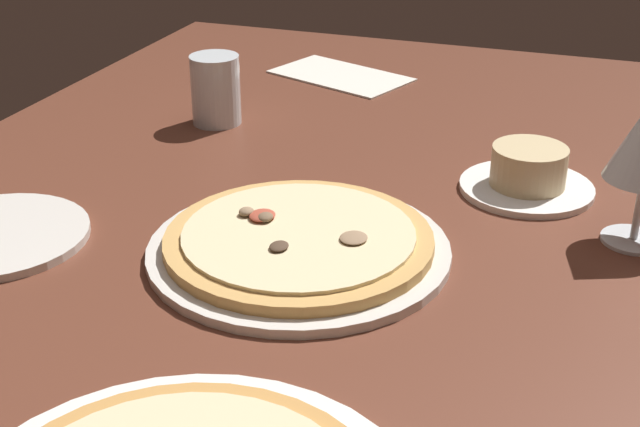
# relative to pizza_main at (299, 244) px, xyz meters

# --- Properties ---
(dining_table) EXTENTS (1.50, 1.10, 0.04)m
(dining_table) POSITION_rel_pizza_main_xyz_m (-0.08, 0.02, -0.03)
(dining_table) COLOR brown
(dining_table) RESTS_ON ground
(pizza_main) EXTENTS (0.30, 0.30, 0.03)m
(pizza_main) POSITION_rel_pizza_main_xyz_m (0.00, 0.00, 0.00)
(pizza_main) COLOR silver
(pizza_main) RESTS_ON dining_table
(ramekin_on_saucer) EXTENTS (0.15, 0.15, 0.05)m
(ramekin_on_saucer) POSITION_rel_pizza_main_xyz_m (-0.23, 0.19, 0.01)
(ramekin_on_saucer) COLOR white
(ramekin_on_saucer) RESTS_ON dining_table
(water_glass) EXTENTS (0.07, 0.07, 0.10)m
(water_glass) POSITION_rel_pizza_main_xyz_m (-0.32, -0.24, 0.03)
(water_glass) COLOR silver
(water_glass) RESTS_ON dining_table
(paper_menu) EXTENTS (0.19, 0.24, 0.00)m
(paper_menu) POSITION_rel_pizza_main_xyz_m (-0.58, -0.15, -0.01)
(paper_menu) COLOR silver
(paper_menu) RESTS_ON dining_table
(spoon) EXTENTS (0.05, 0.09, 0.01)m
(spoon) POSITION_rel_pizza_main_xyz_m (-0.30, 0.31, -0.01)
(spoon) COLOR silver
(spoon) RESTS_ON dining_table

